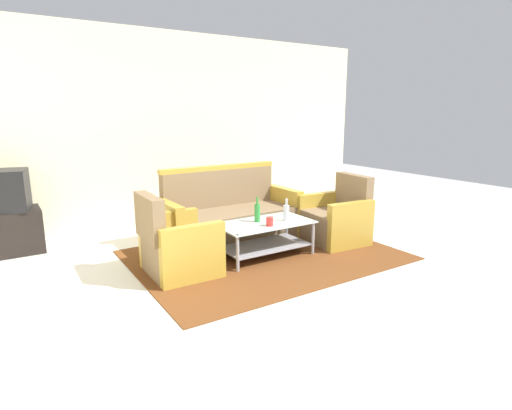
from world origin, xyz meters
The scene contains 11 objects.
ground_plane centered at (0.00, 0.00, 0.00)m, with size 14.00×14.00×0.00m, color silver.
wall_back centered at (0.00, 3.06, 1.40)m, with size 6.52×0.12×2.80m.
rug centered at (-0.02, 0.85, 0.01)m, with size 2.96×2.19×0.01m, color brown.
couch centered at (-0.11, 1.54, 0.32)m, with size 1.81×0.77×0.96m.
armchair_left centered at (-1.09, 0.88, 0.29)m, with size 0.71×0.77×0.85m.
armchair_right centered at (1.05, 0.80, 0.29)m, with size 0.75×0.81×0.85m.
coffee_table centered at (-0.04, 0.83, 0.27)m, with size 1.10×0.60×0.40m.
bottle_green centered at (-0.10, 0.90, 0.52)m, with size 0.07×0.07×0.29m.
bottle_clear centered at (0.21, 0.75, 0.51)m, with size 0.07×0.07×0.26m.
cup centered at (-0.08, 0.67, 0.46)m, with size 0.08×0.08×0.10m, color red.
tv_stand centered at (-2.58, 2.55, 0.26)m, with size 0.80×0.50×0.52m, color black.
Camera 1 is at (-2.59, -3.00, 1.65)m, focal length 29.06 mm.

